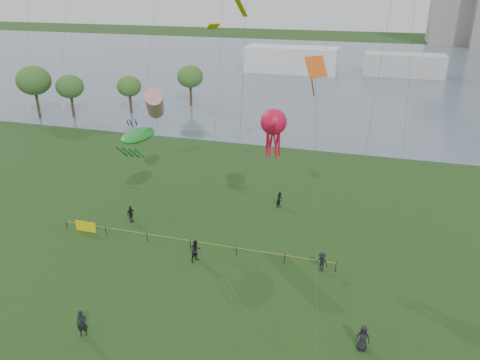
# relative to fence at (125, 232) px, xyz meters

# --- Properties ---
(lake) EXTENTS (400.00, 120.00, 0.08)m
(lake) POSITION_rel_fence_xyz_m (11.24, 87.24, -0.53)
(lake) COLOR slate
(lake) RESTS_ON ground_plane
(building_low) EXTENTS (16.00, 18.00, 28.00)m
(building_low) POSITION_rel_fence_xyz_m (43.24, 155.24, 13.45)
(building_low) COLOR gray
(building_low) RESTS_ON ground_plane
(pavilion_left) EXTENTS (22.00, 8.00, 6.00)m
(pavilion_left) POSITION_rel_fence_xyz_m (-0.76, 82.24, 2.45)
(pavilion_left) COLOR white
(pavilion_left) RESTS_ON ground_plane
(pavilion_right) EXTENTS (18.00, 7.00, 5.00)m
(pavilion_right) POSITION_rel_fence_xyz_m (25.24, 85.24, 1.95)
(pavilion_right) COLOR silver
(pavilion_right) RESTS_ON ground_plane
(trees) EXTENTS (25.54, 19.47, 8.37)m
(trees) POSITION_rel_fence_xyz_m (-24.42, 35.57, 4.82)
(trees) COLOR #3C281B
(trees) RESTS_ON ground_plane
(fence) EXTENTS (24.07, 0.07, 1.05)m
(fence) POSITION_rel_fence_xyz_m (0.00, 0.00, 0.00)
(fence) COLOR black
(fence) RESTS_ON ground_plane
(spectator_a) EXTENTS (1.07, 1.13, 1.84)m
(spectator_a) POSITION_rel_fence_xyz_m (7.25, -1.60, 0.37)
(spectator_a) COLOR black
(spectator_a) RESTS_ON ground_plane
(spectator_b) EXTENTS (1.15, 0.87, 1.58)m
(spectator_b) POSITION_rel_fence_xyz_m (17.03, -0.19, 0.23)
(spectator_b) COLOR black
(spectator_b) RESTS_ON ground_plane
(spectator_c) EXTENTS (0.66, 1.01, 1.60)m
(spectator_c) POSITION_rel_fence_xyz_m (-0.95, 2.85, 0.25)
(spectator_c) COLOR black
(spectator_c) RESTS_ON ground_plane
(spectator_d) EXTENTS (0.88, 0.60, 1.74)m
(spectator_d) POSITION_rel_fence_xyz_m (20.47, -7.92, 0.31)
(spectator_d) COLOR black
(spectator_d) RESTS_ON ground_plane
(spectator_f) EXTENTS (0.79, 0.67, 1.83)m
(spectator_f) POSITION_rel_fence_xyz_m (3.50, -11.60, 0.36)
(spectator_f) COLOR black
(spectator_f) RESTS_ON ground_plane
(spectator_g) EXTENTS (0.85, 0.93, 1.56)m
(spectator_g) POSITION_rel_fence_xyz_m (11.68, 9.79, 0.22)
(spectator_g) COLOR black
(spectator_g) RESTS_ON ground_plane
(kite_windsock) EXTENTS (4.32, 4.94, 12.12)m
(kite_windsock) POSITION_rel_fence_xyz_m (0.27, 6.91, 9.73)
(kite_windsock) COLOR #3F3F42
(kite_creature) EXTENTS (3.17, 6.12, 8.79)m
(kite_creature) POSITION_rel_fence_xyz_m (0.26, 3.32, 7.78)
(kite_creature) COLOR #3F3F42
(kite_octopus) EXTENTS (2.12, 7.35, 11.36)m
(kite_octopus) POSITION_rel_fence_xyz_m (12.02, 4.17, 9.66)
(kite_octopus) COLOR #3F3F42
(kite_delta) EXTENTS (3.51, 13.39, 16.79)m
(kite_delta) POSITION_rel_fence_xyz_m (16.36, -5.24, 14.59)
(kite_delta) COLOR #3F3F42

